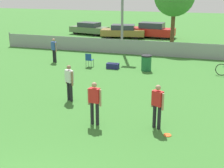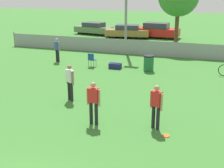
# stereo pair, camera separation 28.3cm
# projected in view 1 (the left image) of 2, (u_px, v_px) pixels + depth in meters

# --- Properties ---
(fence_backline) EXTENTS (24.80, 0.07, 1.21)m
(fence_backline) POSITION_uv_depth(u_px,v_px,m) (153.00, 48.00, 23.04)
(fence_backline) COLOR gray
(fence_backline) RESTS_ON ground_plane
(player_receiver_white) EXTENTS (0.48, 0.39, 1.65)m
(player_receiver_white) POSITION_uv_depth(u_px,v_px,m) (69.00, 81.00, 13.80)
(player_receiver_white) COLOR black
(player_receiver_white) RESTS_ON ground_plane
(player_defender_red) EXTENTS (0.49, 0.38, 1.65)m
(player_defender_red) POSITION_uv_depth(u_px,v_px,m) (157.00, 104.00, 11.08)
(player_defender_red) COLOR black
(player_defender_red) RESTS_ON ground_plane
(player_thrower_red) EXTENTS (0.55, 0.25, 1.65)m
(player_thrower_red) POSITION_uv_depth(u_px,v_px,m) (94.00, 101.00, 11.37)
(player_thrower_red) COLOR black
(player_thrower_red) RESTS_ON ground_plane
(spectator_in_blue) EXTENTS (0.48, 0.36, 1.62)m
(spectator_in_blue) POSITION_uv_depth(u_px,v_px,m) (54.00, 49.00, 20.94)
(spectator_in_blue) COLOR black
(spectator_in_blue) RESTS_ON ground_plane
(frisbee_disc) EXTENTS (0.28, 0.28, 0.03)m
(frisbee_disc) POSITION_uv_depth(u_px,v_px,m) (167.00, 135.00, 10.78)
(frisbee_disc) COLOR #E5591E
(frisbee_disc) RESTS_ON ground_plane
(folding_chair_sideline) EXTENTS (0.43, 0.43, 0.88)m
(folding_chair_sideline) POSITION_uv_depth(u_px,v_px,m) (89.00, 59.00, 19.82)
(folding_chair_sideline) COLOR #333338
(folding_chair_sideline) RESTS_ON ground_plane
(trash_bin) EXTENTS (0.63, 0.63, 0.96)m
(trash_bin) POSITION_uv_depth(u_px,v_px,m) (146.00, 63.00, 18.93)
(trash_bin) COLOR #1E6638
(trash_bin) RESTS_ON ground_plane
(gear_bag_sideline) EXTENTS (0.75, 0.41, 0.36)m
(gear_bag_sideline) POSITION_uv_depth(u_px,v_px,m) (113.00, 66.00, 19.53)
(gear_bag_sideline) COLOR navy
(gear_bag_sideline) RESTS_ON ground_plane
(parked_car_olive) EXTENTS (4.27, 2.40, 1.27)m
(parked_car_olive) POSITION_uv_depth(u_px,v_px,m) (89.00, 28.00, 33.37)
(parked_car_olive) COLOR black
(parked_car_olive) RESTS_ON ground_plane
(parked_car_tan) EXTENTS (4.55, 2.41, 1.30)m
(parked_car_tan) POSITION_uv_depth(u_px,v_px,m) (123.00, 31.00, 31.19)
(parked_car_tan) COLOR black
(parked_car_tan) RESTS_ON ground_plane
(parked_car_red) EXTENTS (4.63, 1.97, 1.49)m
(parked_car_red) POSITION_uv_depth(u_px,v_px,m) (152.00, 30.00, 31.24)
(parked_car_red) COLOR black
(parked_car_red) RESTS_ON ground_plane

